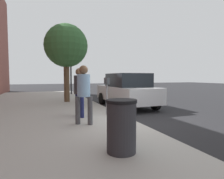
{
  "coord_description": "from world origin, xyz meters",
  "views": [
    {
      "loc": [
        -5.85,
        2.86,
        1.58
      ],
      "look_at": [
        1.21,
        0.21,
        1.08
      ],
      "focal_mm": 30.25,
      "sensor_mm": 36.0,
      "label": 1
    }
  ],
  "objects": [
    {
      "name": "pedestrian_at_meter",
      "position": [
        0.87,
        1.59,
        1.18
      ],
      "size": [
        0.52,
        0.38,
        1.75
      ],
      "rotation": [
        0.0,
        0.0,
        -1.32
      ],
      "color": "#191E4C",
      "rests_on": "sidewalk_slab"
    },
    {
      "name": "traffic_signal",
      "position": [
        10.2,
        0.41,
        2.58
      ],
      "size": [
        0.24,
        0.44,
        3.6
      ],
      "color": "black",
      "rests_on": "sidewalk_slab"
    },
    {
      "name": "pedestrian_bystander",
      "position": [
        -0.26,
        1.68,
        1.2
      ],
      "size": [
        0.39,
        0.49,
        1.78
      ],
      "rotation": [
        0.0,
        0.0,
        -0.51
      ],
      "color": "#47474C",
      "rests_on": "sidewalk_slab"
    },
    {
      "name": "street_tree",
      "position": [
        5.33,
        1.48,
        3.35
      ],
      "size": [
        2.47,
        2.47,
        4.47
      ],
      "color": "brown",
      "rests_on": "sidewalk_slab"
    },
    {
      "name": "parking_meter",
      "position": [
        0.92,
        0.53,
        1.17
      ],
      "size": [
        0.36,
        0.12,
        1.41
      ],
      "color": "gray",
      "rests_on": "sidewalk_slab"
    },
    {
      "name": "trash_bin",
      "position": [
        -2.61,
        1.46,
        0.66
      ],
      "size": [
        0.59,
        0.59,
        1.01
      ],
      "color": "#2D2D33",
      "rests_on": "sidewalk_slab"
    },
    {
      "name": "sidewalk_slab",
      "position": [
        0.0,
        3.0,
        0.07
      ],
      "size": [
        28.0,
        6.0,
        0.15
      ],
      "primitive_type": "cube",
      "color": "#A8A59E",
      "rests_on": "ground_plane"
    },
    {
      "name": "parked_sedan_near",
      "position": [
        3.18,
        -1.35,
        0.89
      ],
      "size": [
        4.43,
        2.03,
        1.77
      ],
      "color": "silver",
      "rests_on": "ground_plane"
    },
    {
      "name": "ground_plane",
      "position": [
        0.0,
        0.0,
        0.0
      ],
      "size": [
        80.0,
        80.0,
        0.0
      ],
      "primitive_type": "plane",
      "color": "#232326",
      "rests_on": "ground"
    }
  ]
}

